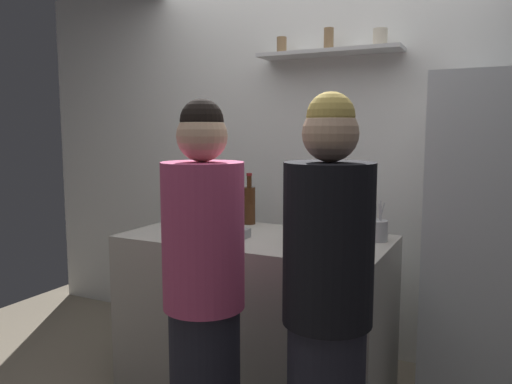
{
  "coord_description": "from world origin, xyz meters",
  "views": [
    {
      "loc": [
        1.1,
        -1.99,
        1.49
      ],
      "look_at": [
        -0.12,
        0.47,
        1.15
      ],
      "focal_mm": 34.88,
      "sensor_mm": 36.0,
      "label": 1
    }
  ],
  "objects": [
    {
      "name": "wine_bottle_amber_glass",
      "position": [
        -0.32,
        0.78,
        1.03
      ],
      "size": [
        0.08,
        0.08,
        0.32
      ],
      "color": "#472814",
      "rests_on": "counter"
    },
    {
      "name": "baking_pan",
      "position": [
        -0.31,
        0.32,
        0.93
      ],
      "size": [
        0.34,
        0.24,
        0.05
      ],
      "primitive_type": "cube",
      "color": "gray",
      "rests_on": "counter"
    },
    {
      "name": "person_blonde",
      "position": [
        0.53,
        -0.25,
        0.81
      ],
      "size": [
        0.34,
        0.34,
        1.63
      ],
      "rotation": [
        0.0,
        0.0,
        5.15
      ],
      "color": "#262633",
      "rests_on": "ground"
    },
    {
      "name": "water_bottle_plastic",
      "position": [
        0.36,
        0.64,
        0.99
      ],
      "size": [
        0.08,
        0.08,
        0.21
      ],
      "color": "silver",
      "rests_on": "counter"
    },
    {
      "name": "wine_bottle_pale_glass",
      "position": [
        -0.43,
        0.6,
        1.02
      ],
      "size": [
        0.07,
        0.07,
        0.31
      ],
      "color": "#B2BFB2",
      "rests_on": "counter"
    },
    {
      "name": "back_wall_assembly",
      "position": [
        0.0,
        1.25,
        1.3
      ],
      "size": [
        4.8,
        0.32,
        2.6
      ],
      "color": "white",
      "rests_on": "ground"
    },
    {
      "name": "person_pink_top",
      "position": [
        0.01,
        -0.29,
        0.8
      ],
      "size": [
        0.34,
        0.34,
        1.62
      ],
      "rotation": [
        0.0,
        0.0,
        2.37
      ],
      "color": "#262633",
      "rests_on": "ground"
    },
    {
      "name": "wine_bottle_dark_glass",
      "position": [
        0.13,
        0.38,
        1.02
      ],
      "size": [
        0.07,
        0.07,
        0.32
      ],
      "color": "black",
      "rests_on": "counter"
    },
    {
      "name": "counter",
      "position": [
        -0.12,
        0.47,
        0.45
      ],
      "size": [
        1.48,
        0.75,
        0.9
      ],
      "primitive_type": "cube",
      "color": "#B7B2A8",
      "rests_on": "ground"
    },
    {
      "name": "utensil_holder",
      "position": [
        0.52,
        0.65,
        0.96
      ],
      "size": [
        0.11,
        0.11,
        0.22
      ],
      "color": "#B2B2B7",
      "rests_on": "counter"
    },
    {
      "name": "refrigerator",
      "position": [
        1.07,
        0.85,
        0.89
      ],
      "size": [
        0.61,
        0.68,
        1.78
      ],
      "color": "silver",
      "rests_on": "ground"
    }
  ]
}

